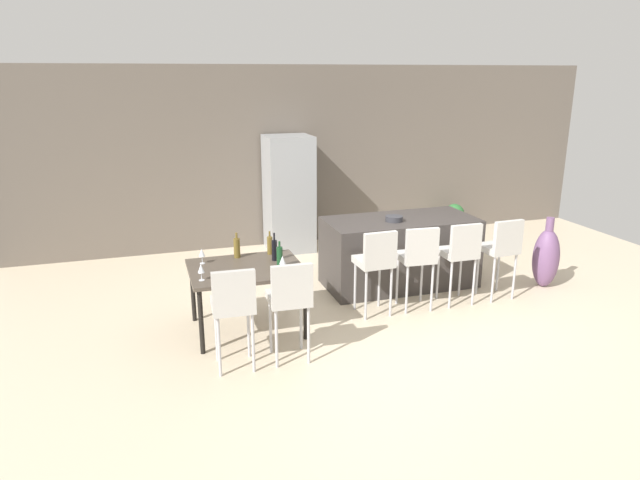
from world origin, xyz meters
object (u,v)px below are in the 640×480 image
(kitchen_island, at_px, (399,252))
(wine_glass_left, at_px, (202,253))
(bar_chair_right, at_px, (460,250))
(floor_vase, at_px, (546,258))
(bar_chair_far, at_px, (502,246))
(wine_bottle_right, at_px, (270,245))
(wine_glass_middle, at_px, (201,269))
(dining_chair_near, at_px, (233,302))
(fruit_bowl, at_px, (394,219))
(bar_chair_left, at_px, (376,259))
(potted_plant, at_px, (454,217))
(wine_bottle_inner, at_px, (237,248))
(wine_bottle_far, at_px, (280,257))
(wine_bottle_end, at_px, (274,250))
(bar_chair_middle, at_px, (418,255))
(dining_table, at_px, (246,273))
(dining_chair_far, at_px, (290,296))
(wine_glass_near, at_px, (283,260))

(kitchen_island, distance_m, wine_glass_left, 2.74)
(bar_chair_right, xyz_separation_m, floor_vase, (1.43, 0.18, -0.29))
(bar_chair_far, relative_size, wine_bottle_right, 3.80)
(wine_glass_middle, bearing_deg, dining_chair_near, -68.59)
(bar_chair_far, bearing_deg, fruit_bowl, 146.08)
(bar_chair_left, distance_m, potted_plant, 3.96)
(kitchen_island, distance_m, bar_chair_right, 0.97)
(bar_chair_right, relative_size, wine_bottle_inner, 3.57)
(bar_chair_right, bearing_deg, fruit_bowl, 125.56)
(kitchen_island, bearing_deg, potted_plant, 44.59)
(fruit_bowl, height_order, floor_vase, fruit_bowl)
(floor_vase, bearing_deg, bar_chair_left, -176.02)
(wine_bottle_far, height_order, fruit_bowl, wine_bottle_far)
(wine_bottle_inner, distance_m, potted_plant, 4.94)
(wine_bottle_end, bearing_deg, bar_chair_right, -4.95)
(bar_chair_middle, relative_size, wine_bottle_inner, 3.57)
(bar_chair_left, relative_size, bar_chair_middle, 1.00)
(bar_chair_middle, relative_size, wine_bottle_right, 3.80)
(bar_chair_middle, height_order, wine_glass_left, bar_chair_middle)
(dining_chair_near, relative_size, wine_bottle_right, 3.80)
(kitchen_island, bearing_deg, wine_glass_middle, -158.95)
(bar_chair_far, distance_m, wine_glass_middle, 3.72)
(kitchen_island, relative_size, bar_chair_left, 1.90)
(wine_bottle_end, height_order, floor_vase, wine_bottle_end)
(bar_chair_middle, height_order, floor_vase, bar_chair_middle)
(dining_table, bearing_deg, dining_chair_near, -108.22)
(fruit_bowl, bearing_deg, wine_bottle_right, -169.47)
(dining_chair_far, distance_m, fruit_bowl, 2.39)
(dining_table, distance_m, wine_bottle_right, 0.54)
(wine_glass_near, xyz_separation_m, fruit_bowl, (1.73, 0.95, 0.09))
(wine_bottle_end, distance_m, wine_glass_middle, 0.95)
(bar_chair_middle, distance_m, fruit_bowl, 0.80)
(wine_glass_left, bearing_deg, wine_glass_middle, -97.13)
(wine_glass_left, bearing_deg, bar_chair_right, -6.17)
(bar_chair_far, height_order, wine_bottle_right, bar_chair_far)
(wine_bottle_inner, relative_size, floor_vase, 0.31)
(bar_chair_right, bearing_deg, wine_glass_middle, -176.27)
(bar_chair_far, xyz_separation_m, wine_bottle_right, (-2.85, 0.44, 0.15))
(bar_chair_left, bearing_deg, wine_bottle_far, -177.61)
(wine_bottle_far, bearing_deg, wine_bottle_right, 89.86)
(bar_chair_left, bearing_deg, bar_chair_middle, 0.02)
(bar_chair_far, distance_m, floor_vase, 0.91)
(potted_plant, bearing_deg, wine_glass_left, -151.82)
(bar_chair_middle, relative_size, dining_chair_near, 1.00)
(bar_chair_far, relative_size, dining_chair_near, 1.00)
(bar_chair_left, xyz_separation_m, bar_chair_far, (1.70, 0.00, 0.00))
(bar_chair_far, xyz_separation_m, floor_vase, (0.84, 0.18, -0.29))
(wine_bottle_far, relative_size, wine_glass_middle, 1.68)
(bar_chair_right, xyz_separation_m, wine_bottle_end, (-2.27, 0.20, 0.17))
(wine_glass_middle, bearing_deg, bar_chair_left, 5.78)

